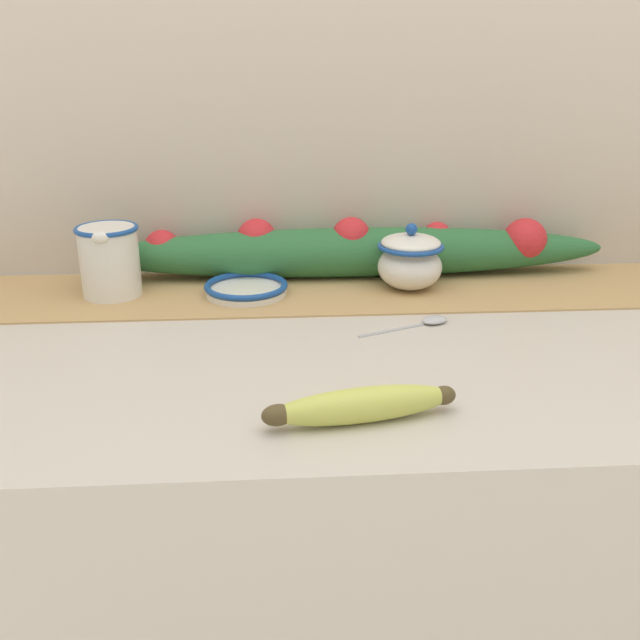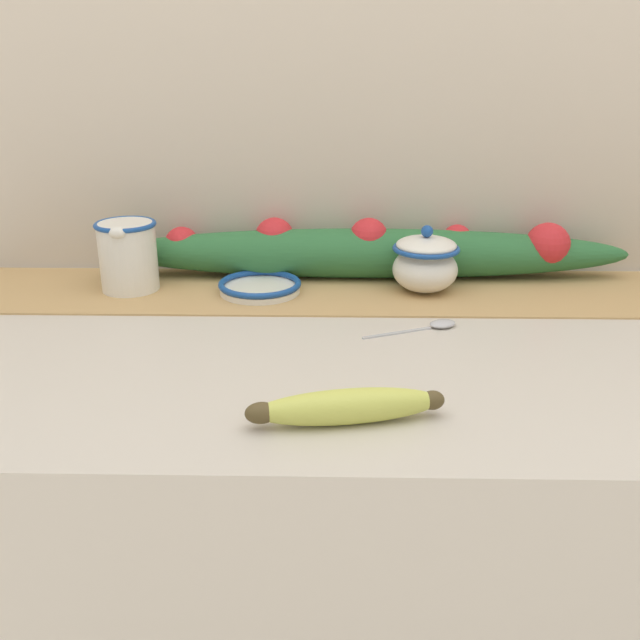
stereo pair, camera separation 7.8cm
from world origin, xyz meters
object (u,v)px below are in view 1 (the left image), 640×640
object	(u,v)px
banana	(361,405)
spoon	(430,321)
sugar_bowl	(410,260)
cream_pitcher	(110,258)
small_dish	(246,288)

from	to	relation	value
banana	spoon	distance (m)	0.32
sugar_bowl	spoon	size ratio (longest dim) A/B	0.78
banana	spoon	size ratio (longest dim) A/B	1.54
sugar_bowl	banana	distance (m)	0.47
sugar_bowl	cream_pitcher	bearing A→B (deg)	179.81
cream_pitcher	small_dish	world-z (taller)	cream_pitcher
small_dish	spoon	size ratio (longest dim) A/B	0.95
banana	spoon	world-z (taller)	banana
sugar_bowl	spoon	xyz separation A→B (m)	(0.00, -0.16, -0.05)
small_dish	banana	distance (m)	0.46
cream_pitcher	sugar_bowl	distance (m)	0.49
small_dish	banana	bearing A→B (deg)	-72.29
cream_pitcher	banana	world-z (taller)	cream_pitcher
sugar_bowl	small_dish	xyz separation A→B (m)	(-0.27, -0.01, -0.04)
banana	sugar_bowl	bearing A→B (deg)	73.00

